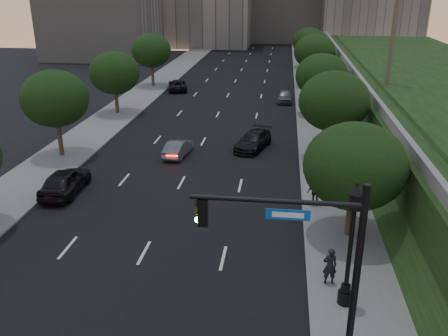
# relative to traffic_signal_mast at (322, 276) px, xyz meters

# --- Properties ---
(ground) EXTENTS (160.00, 160.00, 0.00)m
(ground) POSITION_rel_traffic_signal_mast_xyz_m (-8.08, 1.45, -3.67)
(ground) COLOR black
(ground) RESTS_ON ground
(road_surface) EXTENTS (16.00, 140.00, 0.02)m
(road_surface) POSITION_rel_traffic_signal_mast_xyz_m (-8.08, 31.45, -3.66)
(road_surface) COLOR black
(road_surface) RESTS_ON ground
(sidewalk_right) EXTENTS (4.50, 140.00, 0.15)m
(sidewalk_right) POSITION_rel_traffic_signal_mast_xyz_m (2.17, 31.45, -3.60)
(sidewalk_right) COLOR slate
(sidewalk_right) RESTS_ON ground
(sidewalk_left) EXTENTS (4.50, 140.00, 0.15)m
(sidewalk_left) POSITION_rel_traffic_signal_mast_xyz_m (-18.33, 31.45, -3.60)
(sidewalk_left) COLOR slate
(sidewalk_left) RESTS_ON ground
(parapet_wall) EXTENTS (0.35, 90.00, 0.70)m
(parapet_wall) POSITION_rel_traffic_signal_mast_xyz_m (5.42, 29.45, 0.68)
(parapet_wall) COLOR slate
(parapet_wall) RESTS_ON embankment
(office_block_filler) EXTENTS (18.00, 16.00, 14.00)m
(office_block_filler) POSITION_rel_traffic_signal_mast_xyz_m (-34.08, 71.45, 3.33)
(office_block_filler) COLOR gray
(office_block_filler) RESTS_ON ground
(tree_right_a) EXTENTS (5.20, 5.20, 6.24)m
(tree_right_a) POSITION_rel_traffic_signal_mast_xyz_m (2.22, 9.45, 0.35)
(tree_right_a) COLOR #38281C
(tree_right_a) RESTS_ON ground
(tree_right_b) EXTENTS (5.20, 5.20, 6.74)m
(tree_right_b) POSITION_rel_traffic_signal_mast_xyz_m (2.22, 21.45, 0.84)
(tree_right_b) COLOR #38281C
(tree_right_b) RESTS_ON ground
(tree_right_c) EXTENTS (5.20, 5.20, 6.24)m
(tree_right_c) POSITION_rel_traffic_signal_mast_xyz_m (2.22, 34.45, 0.35)
(tree_right_c) COLOR #38281C
(tree_right_c) RESTS_ON ground
(tree_right_d) EXTENTS (5.20, 5.20, 6.74)m
(tree_right_d) POSITION_rel_traffic_signal_mast_xyz_m (2.22, 48.45, 0.84)
(tree_right_d) COLOR #38281C
(tree_right_d) RESTS_ON ground
(tree_right_e) EXTENTS (5.20, 5.20, 6.24)m
(tree_right_e) POSITION_rel_traffic_signal_mast_xyz_m (2.22, 63.45, 0.35)
(tree_right_e) COLOR #38281C
(tree_right_e) RESTS_ON ground
(tree_left_b) EXTENTS (5.00, 5.00, 6.71)m
(tree_left_b) POSITION_rel_traffic_signal_mast_xyz_m (-18.38, 19.45, 0.90)
(tree_left_b) COLOR #38281C
(tree_left_b) RESTS_ON ground
(tree_left_c) EXTENTS (5.00, 5.00, 6.34)m
(tree_left_c) POSITION_rel_traffic_signal_mast_xyz_m (-18.38, 32.45, 0.53)
(tree_left_c) COLOR #38281C
(tree_left_c) RESTS_ON ground
(tree_left_d) EXTENTS (5.00, 5.00, 6.71)m
(tree_left_d) POSITION_rel_traffic_signal_mast_xyz_m (-18.38, 46.45, 0.90)
(tree_left_d) COLOR #38281C
(tree_left_d) RESTS_ON ground
(traffic_signal_mast) EXTENTS (5.68, 0.56, 7.00)m
(traffic_signal_mast) POSITION_rel_traffic_signal_mast_xyz_m (0.00, 0.00, 0.00)
(traffic_signal_mast) COLOR black
(traffic_signal_mast) RESTS_ON ground
(street_lamp) EXTENTS (0.64, 0.64, 5.62)m
(street_lamp) POSITION_rel_traffic_signal_mast_xyz_m (1.40, 3.45, -1.04)
(street_lamp) COLOR black
(street_lamp) RESTS_ON ground
(sedan_near_left) EXTENTS (2.07, 4.90, 1.65)m
(sedan_near_left) POSITION_rel_traffic_signal_mast_xyz_m (-15.08, 12.93, -2.85)
(sedan_near_left) COLOR black
(sedan_near_left) RESTS_ON ground
(sedan_mid_left) EXTENTS (1.79, 3.99, 1.27)m
(sedan_mid_left) POSITION_rel_traffic_signal_mast_xyz_m (-9.44, 20.74, -3.04)
(sedan_mid_left) COLOR #565A5E
(sedan_mid_left) RESTS_ON ground
(sedan_far_left) EXTENTS (3.29, 5.24, 1.35)m
(sedan_far_left) POSITION_rel_traffic_signal_mast_xyz_m (-14.71, 44.52, -3.00)
(sedan_far_left) COLOR black
(sedan_far_left) RESTS_ON ground
(sedan_near_right) EXTENTS (3.29, 5.16, 1.39)m
(sedan_near_right) POSITION_rel_traffic_signal_mast_xyz_m (-3.76, 23.19, -2.98)
(sedan_near_right) COLOR black
(sedan_near_right) RESTS_ON ground
(sedan_far_right) EXTENTS (1.70, 4.10, 1.39)m
(sedan_far_right) POSITION_rel_traffic_signal_mast_xyz_m (-1.29, 39.91, -2.98)
(sedan_far_right) COLOR #4F5255
(sedan_far_right) RESTS_ON ground
(pedestrian_a) EXTENTS (0.69, 0.51, 1.74)m
(pedestrian_a) POSITION_rel_traffic_signal_mast_xyz_m (0.85, 4.82, -2.65)
(pedestrian_a) COLOR black
(pedestrian_a) RESTS_ON sidewalk_right
(pedestrian_b) EXTENTS (1.11, 1.02, 1.83)m
(pedestrian_b) POSITION_rel_traffic_signal_mast_xyz_m (1.54, 13.62, -2.61)
(pedestrian_b) COLOR black
(pedestrian_b) RESTS_ON sidewalk_right
(pedestrian_c) EXTENTS (1.11, 0.72, 1.76)m
(pedestrian_c) POSITION_rel_traffic_signal_mast_xyz_m (0.67, 12.83, -2.64)
(pedestrian_c) COLOR black
(pedestrian_c) RESTS_ON sidewalk_right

